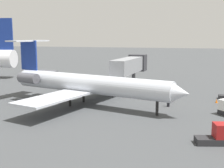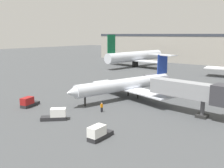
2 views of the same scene
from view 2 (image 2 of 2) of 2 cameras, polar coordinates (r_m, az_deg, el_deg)
ground_plane at (r=55.61m, az=4.25°, el=-3.22°), size 400.00×400.00×0.10m
regional_jet at (r=55.37m, az=3.88°, el=0.08°), size 22.68×28.16×8.92m
jet_bridge at (r=45.14m, az=17.57°, el=-1.48°), size 13.83×3.98×5.92m
ground_crew_marshaller at (r=45.61m, az=-2.30°, el=-5.20°), size 0.38×0.46×1.69m
baggage_tug_lead at (r=42.45m, az=-12.31°, el=-6.72°), size 3.82×3.82×1.90m
baggage_tug_trailing at (r=34.23m, az=-3.01°, el=-10.86°), size 1.56×4.05×1.90m
baggage_tug_spare at (r=51.31m, az=-18.06°, el=-3.93°), size 2.38×4.23×1.90m
traffic_cone_near at (r=38.46m, az=-3.75°, el=-9.25°), size 0.36×0.36×0.55m
parked_airliner_west_end at (r=109.52m, az=5.14°, el=6.11°), size 27.82×32.75×13.45m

